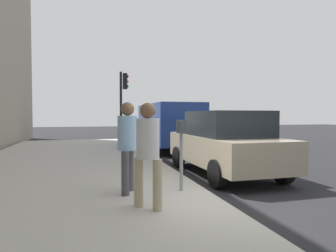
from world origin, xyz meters
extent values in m
plane|color=#232326|center=(0.00, 0.00, 0.00)|extent=(80.00, 80.00, 0.00)
cube|color=#B7B2A8|center=(0.00, 3.00, 0.07)|extent=(28.00, 6.00, 0.15)
cylinder|color=gray|center=(0.53, 0.52, 0.72)|extent=(0.07, 0.07, 1.15)
cube|color=#383D42|center=(0.43, 0.52, 1.43)|extent=(0.16, 0.11, 0.26)
cube|color=#383D42|center=(0.63, 0.52, 1.43)|extent=(0.16, 0.11, 0.26)
cube|color=#268C33|center=(0.43, 0.46, 1.45)|extent=(0.10, 0.01, 0.10)
cube|color=#268C33|center=(0.63, 0.46, 1.45)|extent=(0.10, 0.01, 0.10)
cylinder|color=#47474C|center=(0.81, 1.51, 0.57)|extent=(0.15, 0.15, 0.84)
cylinder|color=#47474C|center=(0.45, 1.64, 0.57)|extent=(0.15, 0.15, 0.84)
cylinder|color=#8CB7E0|center=(0.63, 1.58, 1.32)|extent=(0.38, 0.38, 0.66)
sphere|color=brown|center=(0.63, 1.58, 1.78)|extent=(0.26, 0.26, 0.26)
cylinder|color=tan|center=(-0.27, 1.51, 0.56)|extent=(0.15, 0.15, 0.81)
cylinder|color=tan|center=(-0.55, 1.26, 0.56)|extent=(0.15, 0.15, 0.81)
cylinder|color=silver|center=(-0.41, 1.38, 1.28)|extent=(0.37, 0.37, 0.64)
sphere|color=brown|center=(-0.41, 1.38, 1.73)|extent=(0.25, 0.25, 0.25)
cube|color=gray|center=(2.49, -1.35, 0.71)|extent=(4.42, 1.89, 0.76)
cube|color=black|center=(2.29, -1.35, 1.43)|extent=(2.22, 1.72, 0.68)
cylinder|color=black|center=(3.91, -0.46, 0.33)|extent=(0.66, 0.23, 0.66)
cylinder|color=black|center=(3.93, -2.21, 0.33)|extent=(0.66, 0.23, 0.66)
cylinder|color=black|center=(1.05, -0.49, 0.33)|extent=(0.66, 0.23, 0.66)
cylinder|color=black|center=(1.07, -2.24, 0.33)|extent=(0.66, 0.23, 0.66)
cube|color=navy|center=(8.48, -1.35, 1.28)|extent=(5.20, 2.01, 1.80)
cylinder|color=black|center=(10.17, -0.40, 0.38)|extent=(0.76, 0.22, 0.76)
cylinder|color=black|center=(10.17, -2.30, 0.38)|extent=(0.76, 0.22, 0.76)
cylinder|color=black|center=(6.79, -0.40, 0.38)|extent=(0.76, 0.22, 0.76)
cylinder|color=black|center=(6.79, -2.30, 0.38)|extent=(0.76, 0.22, 0.76)
cylinder|color=black|center=(9.30, 0.79, 1.95)|extent=(0.12, 0.12, 3.60)
cube|color=black|center=(9.30, 0.59, 3.30)|extent=(0.24, 0.20, 0.76)
sphere|color=red|center=(9.30, 0.48, 3.54)|extent=(0.14, 0.14, 0.14)
sphere|color=orange|center=(9.30, 0.48, 3.30)|extent=(0.14, 0.14, 0.14)
sphere|color=green|center=(9.30, 0.48, 3.06)|extent=(0.14, 0.14, 0.14)
camera|label=1|loc=(-5.06, 2.30, 1.65)|focal=31.62mm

